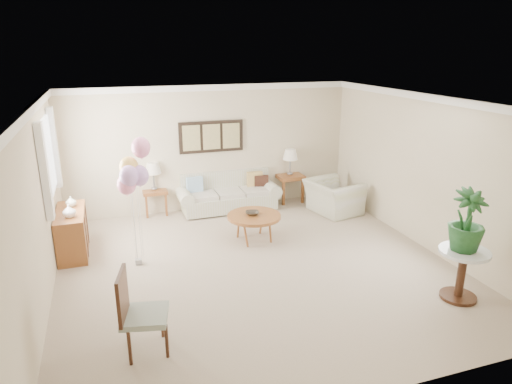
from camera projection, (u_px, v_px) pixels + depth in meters
ground_plane at (257, 267)px, 7.21m from camera, size 6.00×6.00×0.00m
room_shell at (248, 167)px, 6.77m from camera, size 6.04×6.04×2.60m
wall_art_triptych at (211, 137)px, 9.41m from camera, size 1.35×0.06×0.65m
sofa at (228, 195)px, 9.70m from camera, size 2.15×0.81×0.79m
end_table_left at (155, 194)px, 9.36m from camera, size 0.49×0.44×0.53m
end_table_right at (290, 179)px, 10.13m from camera, size 0.57×0.51×0.62m
lamp_left at (153, 169)px, 9.20m from camera, size 0.32×0.32×0.57m
lamp_right at (290, 155)px, 9.97m from camera, size 0.33×0.33×0.57m
coffee_table at (254, 217)px, 8.09m from camera, size 0.96×0.96×0.48m
decor_bowl at (252, 213)px, 8.07m from camera, size 0.29×0.29×0.06m
armchair at (333, 197)px, 9.50m from camera, size 1.11×1.21×0.68m
side_table at (463, 262)px, 6.17m from camera, size 0.67×0.67×0.72m
potted_plant at (467, 220)px, 6.00m from camera, size 0.50×0.50×0.85m
accent_chair at (138, 311)px, 5.07m from camera, size 0.60×0.60×1.02m
credenza at (72, 232)px, 7.62m from camera, size 0.46×1.20×0.74m
vase_white at (69, 211)px, 7.22m from camera, size 0.26×0.26×0.21m
vase_sage at (71, 201)px, 7.71m from camera, size 0.20×0.20×0.18m
balloon_cluster at (133, 171)px, 6.86m from camera, size 0.55×0.48×2.04m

